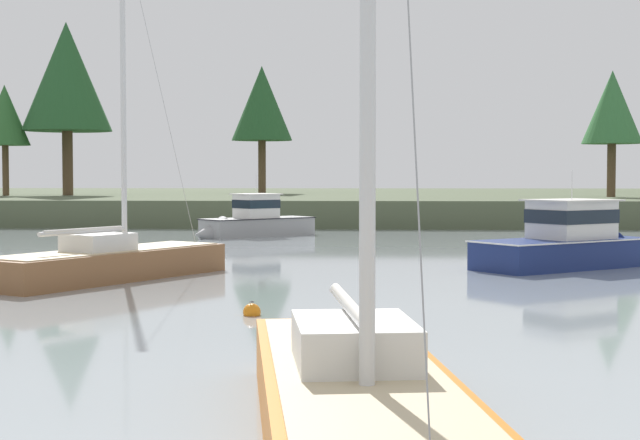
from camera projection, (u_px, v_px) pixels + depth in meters
name	position (u px, v px, depth m)	size (l,w,h in m)	color
far_shore_bank	(295.00, 202.00, 92.16)	(213.04, 58.39, 1.85)	#4C563D
sailboat_wood	(109.00, 272.00, 32.68)	(6.84, 9.46, 12.96)	brown
cruiser_grey	(249.00, 227.00, 55.46)	(7.14, 6.76, 4.33)	gray
sailboat_orange	(359.00, 426.00, 12.46)	(3.75, 10.06, 15.05)	orange
cruiser_navy	(577.00, 251.00, 37.25)	(8.16, 6.91, 4.69)	navy
mooring_buoy_orange	(252.00, 312.00, 24.43)	(0.45, 0.45, 0.50)	orange
shore_tree_right	(5.00, 116.00, 78.72)	(4.03, 4.03, 9.03)	brown
shore_tree_center	(612.00, 108.00, 73.67)	(4.56, 4.56, 9.64)	brown
shore_tree_inland_c	(262.00, 104.00, 88.53)	(5.57, 5.57, 11.66)	brown
shore_tree_center_right	(67.00, 77.00, 79.85)	(7.35, 7.35, 14.32)	brown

